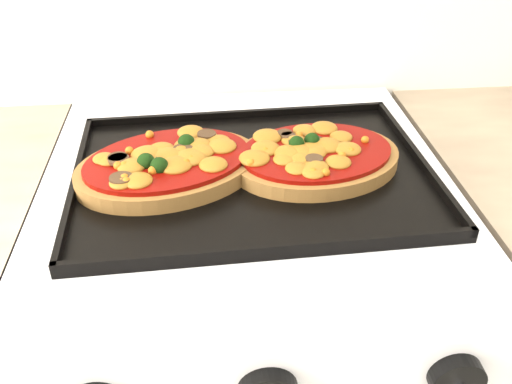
{
  "coord_description": "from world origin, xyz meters",
  "views": [
    {
      "loc": [
        -0.06,
        1.0,
        1.34
      ],
      "look_at": [
        -0.0,
        1.64,
        0.92
      ],
      "focal_mm": 40.0,
      "sensor_mm": 36.0,
      "label": 1
    }
  ],
  "objects_px": {
    "pizza_left": "(168,164)",
    "baking_tray": "(253,172)",
    "stove": "(248,381)",
    "pizza_right": "(316,156)"
  },
  "relations": [
    {
      "from": "pizza_left",
      "to": "stove",
      "type": "bearing_deg",
      "value": 1.77
    },
    {
      "from": "stove",
      "to": "pizza_right",
      "type": "xyz_separation_m",
      "value": [
        0.1,
        0.0,
        0.48
      ]
    },
    {
      "from": "baking_tray",
      "to": "pizza_right",
      "type": "xyz_separation_m",
      "value": [
        0.09,
        0.01,
        0.02
      ]
    },
    {
      "from": "pizza_left",
      "to": "pizza_right",
      "type": "height_order",
      "value": "pizza_left"
    },
    {
      "from": "stove",
      "to": "pizza_left",
      "type": "distance_m",
      "value": 0.5
    },
    {
      "from": "stove",
      "to": "pizza_right",
      "type": "bearing_deg",
      "value": 0.44
    },
    {
      "from": "pizza_left",
      "to": "baking_tray",
      "type": "bearing_deg",
      "value": -2.33
    },
    {
      "from": "baking_tray",
      "to": "pizza_left",
      "type": "xyz_separation_m",
      "value": [
        -0.12,
        0.0,
        0.02
      ]
    },
    {
      "from": "stove",
      "to": "baking_tray",
      "type": "relative_size",
      "value": 1.83
    },
    {
      "from": "baking_tray",
      "to": "pizza_right",
      "type": "distance_m",
      "value": 0.09
    }
  ]
}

